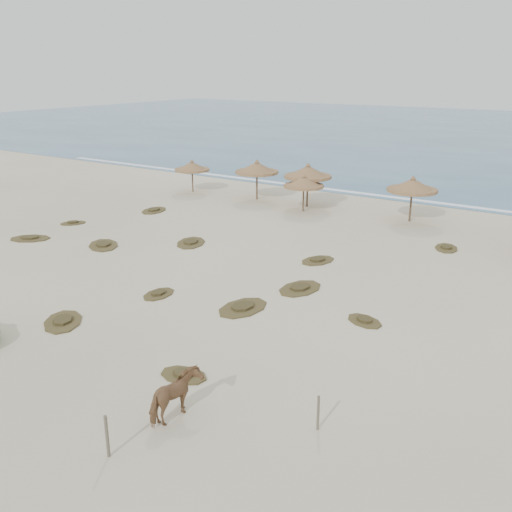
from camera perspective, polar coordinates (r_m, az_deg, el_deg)
name	(u,v)px	position (r m, az deg, el deg)	size (l,w,h in m)	color
ground	(146,315)	(23.25, -10.92, -5.82)	(160.00, 160.00, 0.00)	beige
ocean	(512,135)	(91.68, 24.25, 10.98)	(200.00, 100.00, 0.01)	#274E77
foam_line	(387,197)	(44.64, 12.95, 5.80)	(70.00, 0.60, 0.01)	white
palapa_0	(192,167)	(45.24, -6.42, 8.86)	(2.91, 2.91, 2.54)	brown
palapa_1	(257,168)	(42.22, 0.09, 8.76)	(3.24, 3.24, 2.98)	brown
palapa_2	(304,182)	(38.76, 4.80, 7.34)	(3.31, 3.31, 2.57)	brown
palapa_3	(308,173)	(40.17, 5.21, 8.31)	(3.94, 3.94, 3.10)	brown
palapa_4	(412,186)	(37.32, 15.37, 6.79)	(3.28, 3.28, 2.96)	brown
horse	(175,397)	(16.45, -8.07, -13.76)	(0.77, 1.68, 1.42)	olive
fence_post_near	(107,436)	(15.47, -14.68, -17.05)	(0.09, 0.09, 1.20)	#6F6753
fence_post_far	(318,413)	(16.07, 6.24, -15.32)	(0.08, 0.08, 1.04)	#6F6753
scrub_0	(30,238)	(35.18, -21.66, 1.67)	(2.73, 2.50, 0.16)	brown
scrub_1	(103,245)	(32.56, -15.02, 1.08)	(2.88, 2.75, 0.16)	brown
scrub_2	(159,294)	(25.12, -9.72, -3.74)	(1.15, 1.69, 0.16)	brown
scrub_3	(300,288)	(25.45, 4.43, -3.21)	(1.84, 2.54, 0.16)	brown
scrub_4	(364,321)	(22.64, 10.79, -6.36)	(1.84, 1.54, 0.16)	brown
scrub_6	(154,210)	(39.75, -10.17, 4.53)	(1.99, 2.54, 0.16)	brown
scrub_7	(318,260)	(29.14, 6.19, -0.42)	(1.81, 2.26, 0.16)	brown
scrub_8	(73,223)	(37.75, -17.83, 3.18)	(1.73, 1.86, 0.16)	brown
scrub_9	(243,307)	(23.41, -1.33, -5.16)	(1.85, 2.61, 0.16)	brown
scrub_10	(446,248)	(32.63, 18.50, 0.78)	(1.68, 2.11, 0.16)	brown
scrub_11	(63,321)	(23.41, -18.75, -6.20)	(2.54, 2.57, 0.16)	brown
scrub_12	(184,375)	(18.76, -7.25, -11.69)	(1.74, 1.25, 0.16)	brown
scrub_13	(191,243)	(32.09, -6.54, 1.34)	(2.42, 2.79, 0.16)	brown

